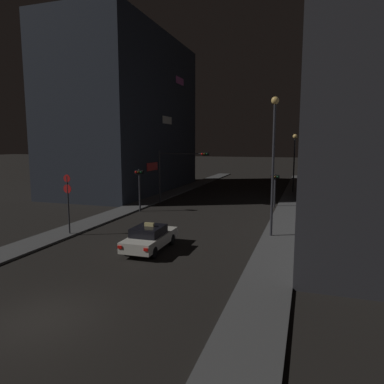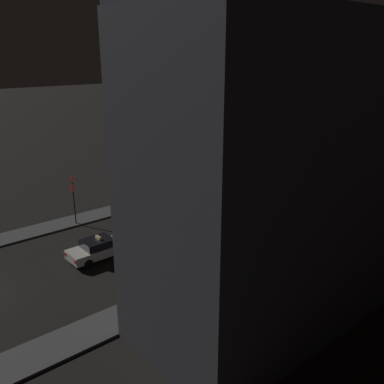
{
  "view_description": "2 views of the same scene",
  "coord_description": "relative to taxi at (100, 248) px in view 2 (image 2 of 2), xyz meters",
  "views": [
    {
      "loc": [
        8.66,
        -9.43,
        6.15
      ],
      "look_at": [
        -0.7,
        18.96,
        2.01
      ],
      "focal_mm": 33.02,
      "sensor_mm": 36.0,
      "label": 1
    },
    {
      "loc": [
        24.02,
        -3.17,
        13.42
      ],
      "look_at": [
        -0.31,
        17.24,
        2.81
      ],
      "focal_mm": 39.27,
      "sensor_mm": 36.0,
      "label": 2
    }
  ],
  "objects": [
    {
      "name": "sidewalk_left",
      "position": [
        -7.23,
        20.06,
        -0.67
      ],
      "size": [
        2.31,
        61.43,
        0.13
      ],
      "primitive_type": "cube",
      "color": "#4C4C4C",
      "rests_on": "ground_plane"
    },
    {
      "name": "sidewalk_right",
      "position": [
        6.98,
        20.06,
        -0.67
      ],
      "size": [
        2.31,
        61.43,
        0.13
      ],
      "primitive_type": "cube",
      "color": "#4C4C4C",
      "rests_on": "ground_plane"
    },
    {
      "name": "building_facade_left",
      "position": [
        -13.83,
        23.29,
        9.02
      ],
      "size": [
        10.96,
        23.17,
        19.52
      ],
      "color": "#282D38",
      "rests_on": "ground_plane"
    },
    {
      "name": "building_facade_right",
      "position": [
        11.67,
        12.28,
        6.82
      ],
      "size": [
        7.17,
        31.27,
        15.12
      ],
      "color": "#333338",
      "rests_on": "ground_plane"
    },
    {
      "name": "taxi",
      "position": [
        0.0,
        0.0,
        0.0
      ],
      "size": [
        1.86,
        4.47,
        1.62
      ],
      "color": "silver",
      "rests_on": "ground_plane"
    },
    {
      "name": "traffic_light_overhead",
      "position": [
        -3.79,
        14.92,
        3.19
      ],
      "size": [
        5.28,
        0.42,
        5.37
      ],
      "color": "#2D2D33",
      "rests_on": "ground_plane"
    },
    {
      "name": "traffic_light_left_kerb",
      "position": [
        -5.83,
        10.37,
        2.0
      ],
      "size": [
        0.8,
        0.42,
        3.83
      ],
      "color": "#2D2D33",
      "rests_on": "ground_plane"
    },
    {
      "name": "traffic_light_right_kerb",
      "position": [
        5.57,
        16.33,
        1.61
      ],
      "size": [
        0.8,
        0.42,
        3.23
      ],
      "color": "#2D2D33",
      "rests_on": "ground_plane"
    },
    {
      "name": "sign_pole_left",
      "position": [
        -6.54,
        1.3,
        1.78
      ],
      "size": [
        0.59,
        0.1,
        3.97
      ],
      "color": "#2D2D33",
      "rests_on": "sidewalk_left"
    },
    {
      "name": "street_lamp_near_block",
      "position": [
        6.4,
        4.97,
        5.14
      ],
      "size": [
        0.48,
        0.48,
        8.9
      ],
      "color": "#2D2D33",
      "rests_on": "sidewalk_right"
    }
  ]
}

